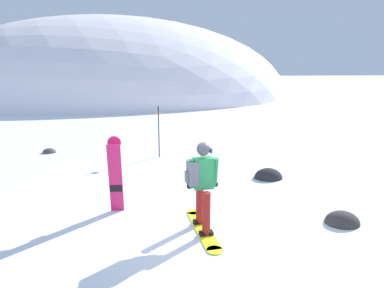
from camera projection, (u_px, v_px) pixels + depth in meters
name	position (u px, v px, depth m)	size (l,w,h in m)	color
ground_plane	(213.00, 229.00, 6.32)	(300.00, 300.00, 0.00)	white
ridge_peak_main	(114.00, 95.00, 39.64)	(40.45, 36.41, 17.48)	white
snowboarder_main	(201.00, 184.00, 6.08)	(0.64, 1.83, 1.71)	yellow
spare_snowboard	(115.00, 175.00, 6.89)	(0.28, 0.21, 1.65)	#D11E5B
piste_marker_near	(159.00, 128.00, 11.30)	(0.20, 0.20, 1.81)	black
rock_dark	(268.00, 178.00, 9.28)	(0.80, 0.68, 0.56)	#282628
rock_mid	(342.00, 223.00, 6.55)	(0.69, 0.59, 0.48)	#383333
rock_small	(49.00, 153.00, 12.09)	(0.49, 0.41, 0.34)	#4C4742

